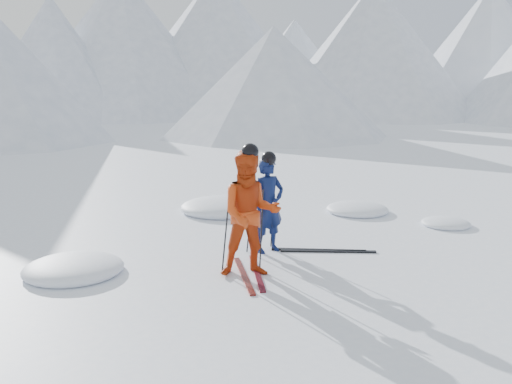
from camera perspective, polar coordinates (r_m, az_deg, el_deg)
ground at (r=10.18m, az=8.48°, el=-5.72°), size 160.00×160.00×0.00m
mountain_range at (r=44.54m, az=-16.83°, el=15.35°), size 106.15×62.94×15.53m
skier_blue at (r=9.59m, az=1.34°, el=-1.39°), size 0.64×0.44×1.70m
skier_red at (r=8.34m, az=-0.60°, el=-2.33°), size 1.18×1.07×1.96m
pole_blue_left at (r=9.62m, az=-0.65°, el=-3.08°), size 0.11×0.08×1.13m
pole_blue_right at (r=9.99m, az=1.74°, el=-2.55°), size 0.11×0.07×1.13m
pole_red_left at (r=8.49m, az=-3.22°, el=-4.39°), size 0.13×0.10×1.31m
pole_red_right at (r=8.70m, az=0.57°, el=-3.99°), size 0.13×0.09×1.31m
ski_worn_left at (r=8.55m, az=-1.28°, el=-8.74°), size 0.73×1.61×0.03m
ski_worn_right at (r=8.67m, az=0.09°, el=-8.46°), size 0.83×1.56×0.03m
ski_loose_a at (r=9.89m, az=6.61°, el=-6.09°), size 1.42×1.09×0.03m
ski_loose_b at (r=9.84m, az=7.61°, el=-6.20°), size 1.45×1.04×0.03m
snow_lumps at (r=11.80m, az=-1.77°, el=-3.30°), size 8.80×5.25×0.44m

